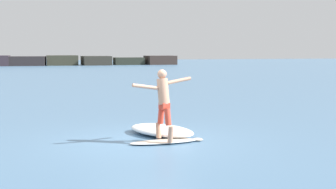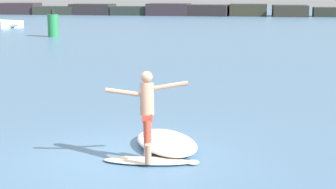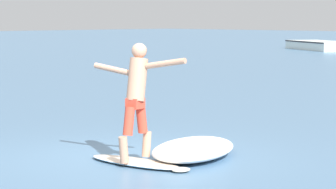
# 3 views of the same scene
# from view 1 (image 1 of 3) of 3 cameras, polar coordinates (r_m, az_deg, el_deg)

# --- Properties ---
(ground_plane) EXTENTS (200.00, 200.00, 0.00)m
(ground_plane) POSITION_cam_1_polar(r_m,az_deg,el_deg) (12.07, -3.17, -5.81)
(ground_plane) COLOR teal
(rock_jetty_breakwater) EXTENTS (51.56, 4.84, 1.52)m
(rock_jetty_breakwater) POSITION_cam_1_polar(r_m,az_deg,el_deg) (73.77, -19.21, 3.86)
(rock_jetty_breakwater) COLOR #32282D
(rock_jetty_breakwater) RESTS_ON ground
(surfboard) EXTENTS (1.98, 0.68, 0.21)m
(surfboard) POSITION_cam_1_polar(r_m,az_deg,el_deg) (11.94, -0.30, -5.75)
(surfboard) COLOR beige
(surfboard) RESTS_ON ground
(surfer) EXTENTS (1.64, 0.82, 1.80)m
(surfer) POSITION_cam_1_polar(r_m,az_deg,el_deg) (11.81, -0.57, -0.51)
(surfer) COLOR tan
(surfer) RESTS_ON surfboard
(wave_foam_at_tail) EXTENTS (2.09, 2.55, 0.27)m
(wave_foam_at_tail) POSITION_cam_1_polar(r_m,az_deg,el_deg) (13.00, -0.82, -4.38)
(wave_foam_at_tail) COLOR white
(wave_foam_at_tail) RESTS_ON ground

